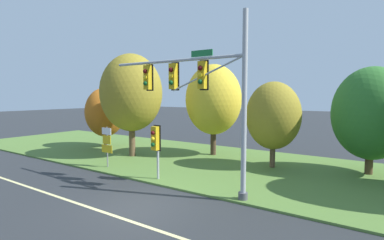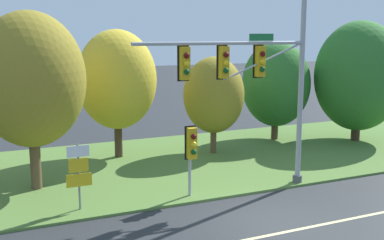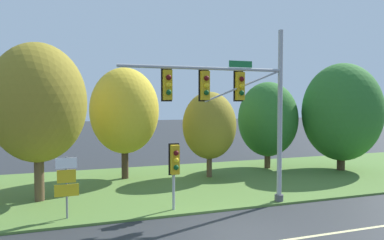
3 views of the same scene
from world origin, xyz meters
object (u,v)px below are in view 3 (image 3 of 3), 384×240
at_px(tree_mid_verge, 209,126).
at_px(tree_left_of_mast, 38,103).
at_px(traffic_signal_mast, 236,99).
at_px(route_sign_post, 67,181).
at_px(tree_right_far, 342,112).
at_px(tree_behind_signpost, 124,111).
at_px(pedestrian_signal_near_kerb, 175,163).
at_px(tree_tall_centre, 268,119).

bearing_deg(tree_mid_verge, tree_left_of_mast, -165.66).
height_order(traffic_signal_mast, route_sign_post, traffic_signal_mast).
relative_size(route_sign_post, tree_mid_verge, 0.47).
distance_m(traffic_signal_mast, route_sign_post, 7.76).
bearing_deg(traffic_signal_mast, tree_mid_verge, 78.21).
bearing_deg(tree_right_far, tree_behind_signpost, 171.67).
distance_m(pedestrian_signal_near_kerb, tree_tall_centre, 11.83).
bearing_deg(tree_left_of_mast, traffic_signal_mast, -24.85).
bearing_deg(tree_behind_signpost, traffic_signal_mast, -64.25).
height_order(route_sign_post, tree_left_of_mast, tree_left_of_mast).
bearing_deg(traffic_signal_mast, pedestrian_signal_near_kerb, 176.57).
height_order(traffic_signal_mast, pedestrian_signal_near_kerb, traffic_signal_mast).
distance_m(traffic_signal_mast, tree_mid_verge, 6.54).
height_order(pedestrian_signal_near_kerb, tree_behind_signpost, tree_behind_signpost).
height_order(tree_left_of_mast, tree_right_far, tree_left_of_mast).
xyz_separation_m(route_sign_post, tree_behind_signpost, (3.43, 6.91, 2.55)).
bearing_deg(tree_right_far, tree_left_of_mast, -175.03).
relative_size(traffic_signal_mast, route_sign_post, 3.19).
bearing_deg(pedestrian_signal_near_kerb, route_sign_post, 174.43).
bearing_deg(tree_behind_signpost, tree_mid_verge, -14.55).
xyz_separation_m(tree_left_of_mast, tree_right_far, (18.72, 1.63, -0.64)).
relative_size(traffic_signal_mast, tree_behind_signpost, 1.19).
distance_m(pedestrian_signal_near_kerb, tree_left_of_mast, 7.00).
xyz_separation_m(traffic_signal_mast, tree_tall_centre, (6.26, 7.71, -1.33)).
relative_size(route_sign_post, tree_right_far, 0.34).
height_order(pedestrian_signal_near_kerb, tree_right_far, tree_right_far).
xyz_separation_m(traffic_signal_mast, pedestrian_signal_near_kerb, (-2.75, 0.16, -2.68)).
xyz_separation_m(route_sign_post, tree_mid_verge, (8.34, 5.63, 1.65)).
distance_m(tree_left_of_mast, tree_behind_signpost, 5.90).
distance_m(pedestrian_signal_near_kerb, tree_behind_signpost, 7.65).
bearing_deg(tree_tall_centre, tree_right_far, -28.24).
height_order(pedestrian_signal_near_kerb, tree_tall_centre, tree_tall_centre).
distance_m(tree_behind_signpost, tree_tall_centre, 9.90).
relative_size(tree_mid_verge, tree_tall_centre, 0.87).
xyz_separation_m(route_sign_post, tree_tall_centre, (13.30, 7.13, 1.88)).
xyz_separation_m(traffic_signal_mast, tree_right_far, (10.53, 5.42, -0.81)).
bearing_deg(route_sign_post, tree_right_far, 15.39).
height_order(tree_mid_verge, tree_tall_centre, tree_tall_centre).
distance_m(traffic_signal_mast, tree_left_of_mast, 9.02).
bearing_deg(pedestrian_signal_near_kerb, tree_tall_centre, 39.97).
relative_size(pedestrian_signal_near_kerb, route_sign_post, 1.16).
xyz_separation_m(route_sign_post, tree_right_far, (17.57, 4.84, 2.39)).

